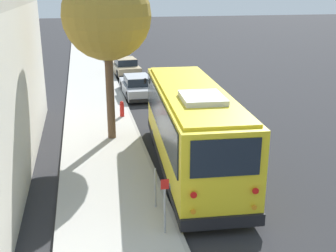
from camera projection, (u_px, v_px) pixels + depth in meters
The scene contains 13 objects.
ground_plane at pixel (194, 154), 17.32m from camera, with size 160.00×160.00×0.00m, color #28282B.
sidewalk_slab at pixel (104, 159), 16.59m from camera, with size 80.00×3.31×0.15m, color #B2AFA8.
curb_strip at pixel (147, 156), 16.92m from camera, with size 80.00×0.14×0.15m, color #9D9A94.
shuttle_bus at pixel (192, 125), 15.33m from camera, with size 9.38×2.97×3.28m.
parked_sedan_silver at pixel (137, 87), 26.20m from camera, with size 4.48×1.84×1.31m.
parked_sedan_tan at pixel (126, 67), 32.47m from camera, with size 4.25×2.04×1.32m.
parked_sedan_white at pixel (118, 53), 39.03m from camera, with size 4.41×2.01×1.31m.
parked_sedan_maroon at pixel (114, 44), 45.38m from camera, with size 4.51×1.97×1.28m.
parked_sedan_blue at pixel (109, 37), 51.47m from camera, with size 4.25×2.01×1.31m.
street_tree at pixel (106, 9), 17.12m from camera, with size 3.66×3.66×7.66m.
sign_post_near at pixel (165, 206), 11.27m from camera, with size 0.06×0.22×1.60m.
sign_post_far at pixel (155, 188), 12.69m from camera, with size 0.06×0.06×1.27m.
fire_hydrant at pixel (122, 109), 21.67m from camera, with size 0.22×0.22×0.81m.
Camera 1 is at (-15.51, 4.32, 6.57)m, focal length 45.00 mm.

